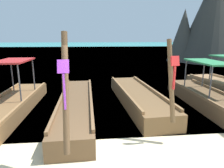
# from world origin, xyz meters

# --- Properties ---
(sea_water) EXTENTS (120.00, 120.00, 0.00)m
(sea_water) POSITION_xyz_m (0.00, 61.90, 0.00)
(sea_water) COLOR teal
(sea_water) RESTS_ON ground
(longtail_boat_yellow_ribbon) EXTENTS (1.31, 6.01, 2.67)m
(longtail_boat_yellow_ribbon) POSITION_xyz_m (-3.60, 4.08, 0.31)
(longtail_boat_yellow_ribbon) COLOR brown
(longtail_boat_yellow_ribbon) RESTS_ON ground
(longtail_boat_violet_ribbon) EXTENTS (1.25, 6.57, 2.77)m
(longtail_boat_violet_ribbon) POSITION_xyz_m (-1.27, 3.92, 0.29)
(longtail_boat_violet_ribbon) COLOR brown
(longtail_boat_violet_ribbon) RESTS_ON ground
(longtail_boat_red_ribbon) EXTENTS (1.60, 5.94, 2.61)m
(longtail_boat_red_ribbon) POSITION_xyz_m (1.11, 4.64, 0.29)
(longtail_boat_red_ribbon) COLOR brown
(longtail_boat_red_ribbon) RESTS_ON ground
(longtail_boat_green_ribbon) EXTENTS (1.25, 7.08, 2.47)m
(longtail_boat_green_ribbon) POSITION_xyz_m (3.74, 3.46, 0.32)
(longtail_boat_green_ribbon) COLOR brown
(longtail_boat_green_ribbon) RESTS_ON ground
(karst_rock) EXTENTS (8.76, 7.83, 10.54)m
(karst_rock) POSITION_xyz_m (12.60, 18.65, 5.09)
(karst_rock) COLOR #383833
(karst_rock) RESTS_ON ground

